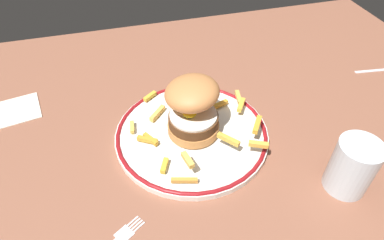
% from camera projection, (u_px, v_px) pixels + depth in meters
% --- Properties ---
extents(ground_plane, '(1.35, 0.97, 0.04)m').
position_uv_depth(ground_plane, '(196.00, 142.00, 0.66)').
color(ground_plane, brown).
extents(dinner_plate, '(0.30, 0.30, 0.02)m').
position_uv_depth(dinner_plate, '(192.00, 134.00, 0.64)').
color(dinner_plate, white).
rests_on(dinner_plate, ground_plane).
extents(burger, '(0.11, 0.11, 0.11)m').
position_uv_depth(burger, '(192.00, 106.00, 0.60)').
color(burger, '#BF793E').
rests_on(burger, dinner_plate).
extents(fries_pile, '(0.25, 0.25, 0.03)m').
position_uv_depth(fries_pile, '(197.00, 119.00, 0.64)').
color(fries_pile, gold).
rests_on(fries_pile, dinner_plate).
extents(water_glass, '(0.07, 0.07, 0.10)m').
position_uv_depth(water_glass, '(351.00, 169.00, 0.53)').
color(water_glass, silver).
rests_on(water_glass, ground_plane).
extents(napkin, '(0.12, 0.11, 0.00)m').
position_uv_depth(napkin, '(13.00, 111.00, 0.69)').
color(napkin, silver).
rests_on(napkin, ground_plane).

